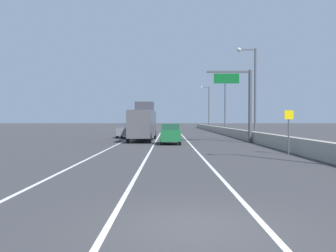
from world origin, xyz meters
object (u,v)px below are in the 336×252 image
at_px(overhead_sign_gantry, 243,97).
at_px(box_truck, 143,123).
at_px(car_yellow_1, 132,128).
at_px(lamp_post_right_third, 224,99).
at_px(car_gray_0, 125,130).
at_px(car_green_2, 170,134).
at_px(lamp_post_right_fourth, 208,105).
at_px(speed_advisory_sign, 289,129).
at_px(lamp_post_right_second, 253,88).

relative_size(overhead_sign_gantry, box_truck, 0.77).
relative_size(overhead_sign_gantry, car_yellow_1, 1.60).
xyz_separation_m(lamp_post_right_third, car_yellow_1, (-15.59, -3.84, -4.95)).
height_order(car_gray_0, box_truck, box_truck).
bearing_deg(car_green_2, car_yellow_1, 104.22).
bearing_deg(car_gray_0, lamp_post_right_fourth, 68.55).
bearing_deg(lamp_post_right_fourth, overhead_sign_gantry, -92.13).
relative_size(speed_advisory_sign, car_green_2, 0.71).
xyz_separation_m(overhead_sign_gantry, box_truck, (-10.55, 3.11, -2.68)).
xyz_separation_m(speed_advisory_sign, car_green_2, (-7.97, 10.25, -0.77)).
bearing_deg(lamp_post_right_fourth, lamp_post_right_second, -90.19).
bearing_deg(lamp_post_right_fourth, box_truck, -105.30).
relative_size(speed_advisory_sign, car_gray_0, 0.64).
xyz_separation_m(overhead_sign_gantry, car_gray_0, (-13.31, 9.77, -3.77)).
relative_size(speed_advisory_sign, lamp_post_right_second, 0.29).
height_order(lamp_post_right_third, lamp_post_right_fourth, same).
bearing_deg(overhead_sign_gantry, box_truck, 163.60).
bearing_deg(box_truck, overhead_sign_gantry, -16.40).
distance_m(overhead_sign_gantry, car_green_2, 8.72).
bearing_deg(box_truck, car_green_2, -60.98).
xyz_separation_m(lamp_post_right_second, box_truck, (-12.19, 0.53, -3.86)).
bearing_deg(speed_advisory_sign, box_truck, 125.02).
xyz_separation_m(overhead_sign_gantry, lamp_post_right_fourth, (1.80, 48.23, 1.18)).
xyz_separation_m(overhead_sign_gantry, car_green_2, (-7.53, -2.33, -3.74)).
xyz_separation_m(lamp_post_right_third, box_truck, (-12.55, -22.30, -3.86)).
distance_m(speed_advisory_sign, lamp_post_right_second, 15.76).
xyz_separation_m(car_gray_0, car_yellow_1, (-0.28, 11.79, -0.01)).
bearing_deg(car_gray_0, overhead_sign_gantry, -36.28).
xyz_separation_m(car_yellow_1, box_truck, (3.04, -18.45, 1.09)).
distance_m(lamp_post_right_second, box_truck, 12.80).
xyz_separation_m(lamp_post_right_second, car_yellow_1, (-15.23, 18.98, -4.95)).
distance_m(lamp_post_right_second, car_gray_0, 17.32).
relative_size(car_green_2, box_truck, 0.43).
bearing_deg(car_yellow_1, car_gray_0, -88.66).
bearing_deg(lamp_post_right_second, lamp_post_right_fourth, 89.81).
bearing_deg(lamp_post_right_fourth, car_yellow_1, -119.98).
height_order(car_gray_0, car_green_2, car_green_2).
relative_size(speed_advisory_sign, box_truck, 0.31).
distance_m(speed_advisory_sign, lamp_post_right_third, 38.24).
distance_m(lamp_post_right_fourth, car_gray_0, 41.61).
height_order(lamp_post_right_second, car_gray_0, lamp_post_right_second).
height_order(speed_advisory_sign, lamp_post_right_second, lamp_post_right_second).
relative_size(overhead_sign_gantry, car_gray_0, 1.59).
xyz_separation_m(car_green_2, box_truck, (-3.02, 5.44, 1.05)).
height_order(speed_advisory_sign, car_green_2, speed_advisory_sign).
bearing_deg(speed_advisory_sign, car_gray_0, 121.61).
distance_m(car_gray_0, car_green_2, 13.41).
xyz_separation_m(lamp_post_right_third, lamp_post_right_fourth, (-0.21, 22.82, 0.00)).
bearing_deg(lamp_post_right_second, car_green_2, -151.85).
xyz_separation_m(overhead_sign_gantry, speed_advisory_sign, (0.44, -12.58, -2.96)).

